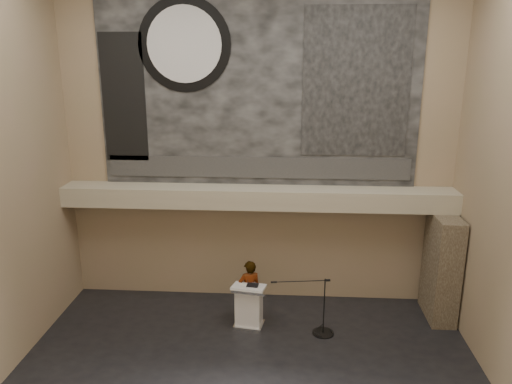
{
  "coord_description": "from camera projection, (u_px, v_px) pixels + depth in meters",
  "views": [
    {
      "loc": [
        0.77,
        -8.59,
        6.56
      ],
      "look_at": [
        0.0,
        3.2,
        3.2
      ],
      "focal_mm": 35.0,
      "sensor_mm": 36.0,
      "label": 1
    }
  ],
  "objects": [
    {
      "name": "soffit",
      "position": [
        257.0,
        197.0,
        12.73
      ],
      "size": [
        10.0,
        0.8,
        0.5
      ],
      "primitive_type": "cube",
      "color": "#9E947A",
      "rests_on": "wall_back"
    },
    {
      "name": "banner_clock_face",
      "position": [
        184.0,
        44.0,
        12.12
      ],
      "size": [
        1.84,
        0.02,
        1.84
      ],
      "primitive_type": "cylinder",
      "rotation": [
        1.57,
        0.0,
        0.0
      ],
      "color": "silver",
      "rests_on": "banner"
    },
    {
      "name": "banner_clock_rim",
      "position": [
        184.0,
        44.0,
        12.14
      ],
      "size": [
        2.3,
        0.02,
        2.3
      ],
      "primitive_type": "cylinder",
      "rotation": [
        1.57,
        0.0,
        0.0
      ],
      "color": "black",
      "rests_on": "banner"
    },
    {
      "name": "banner_brick_print",
      "position": [
        124.0,
        98.0,
        12.59
      ],
      "size": [
        1.1,
        0.02,
        3.2
      ],
      "primitive_type": "cube",
      "color": "black",
      "rests_on": "banner"
    },
    {
      "name": "wall_front",
      "position": [
        210.0,
        286.0,
        5.08
      ],
      "size": [
        10.0,
        0.02,
        8.5
      ],
      "primitive_type": "cube",
      "color": "#8B7A58",
      "rests_on": "floor"
    },
    {
      "name": "banner",
      "position": [
        258.0,
        86.0,
        12.34
      ],
      "size": [
        8.0,
        0.05,
        5.0
      ],
      "primitive_type": "cube",
      "color": "black",
      "rests_on": "wall_back"
    },
    {
      "name": "stone_pier",
      "position": [
        441.0,
        267.0,
        12.45
      ],
      "size": [
        0.6,
        1.4,
        2.7
      ],
      "primitive_type": "cube",
      "color": "#433729",
      "rests_on": "floor"
    },
    {
      "name": "banner_building_print",
      "position": [
        356.0,
        83.0,
        12.12
      ],
      "size": [
        2.6,
        0.02,
        3.6
      ],
      "primitive_type": "cube",
      "color": "black",
      "rests_on": "banner"
    },
    {
      "name": "papers",
      "position": [
        243.0,
        286.0,
        12.0
      ],
      "size": [
        0.22,
        0.28,
        0.0
      ],
      "primitive_type": "cube",
      "rotation": [
        0.0,
        0.0,
        -0.13
      ],
      "color": "silver",
      "rests_on": "lectern"
    },
    {
      "name": "sprinkler_right",
      "position": [
        332.0,
        210.0,
        12.64
      ],
      "size": [
        0.04,
        0.04,
        0.06
      ],
      "primitive_type": "cylinder",
      "color": "#B2893D",
      "rests_on": "soffit"
    },
    {
      "name": "lectern",
      "position": [
        249.0,
        306.0,
        12.16
      ],
      "size": [
        0.86,
        0.68,
        1.14
      ],
      "rotation": [
        0.0,
        0.0,
        -0.16
      ],
      "color": "silver",
      "rests_on": "floor"
    },
    {
      "name": "banner_text_strip",
      "position": [
        258.0,
        168.0,
        12.86
      ],
      "size": [
        7.76,
        0.02,
        0.55
      ],
      "primitive_type": "cube",
      "color": "#2A2A2A",
      "rests_on": "banner"
    },
    {
      "name": "sprinkler_left",
      "position": [
        195.0,
        207.0,
        12.86
      ],
      "size": [
        0.04,
        0.04,
        0.06
      ],
      "primitive_type": "cylinder",
      "color": "#B2893D",
      "rests_on": "soffit"
    },
    {
      "name": "binder",
      "position": [
        252.0,
        285.0,
        11.99
      ],
      "size": [
        0.3,
        0.25,
        0.04
      ],
      "primitive_type": "cube",
      "rotation": [
        0.0,
        0.0,
        -0.11
      ],
      "color": "black",
      "rests_on": "lectern"
    },
    {
      "name": "speaker_person",
      "position": [
        249.0,
        291.0,
        12.4
      ],
      "size": [
        0.68,
        0.56,
        1.6
      ],
      "primitive_type": "imported",
      "rotation": [
        0.0,
        0.0,
        3.5
      ],
      "color": "white",
      "rests_on": "floor"
    },
    {
      "name": "mic_stand",
      "position": [
        321.0,
        325.0,
        11.94
      ],
      "size": [
        1.52,
        0.52,
        1.43
      ],
      "rotation": [
        0.0,
        0.0,
        0.14
      ],
      "color": "black",
      "rests_on": "floor"
    },
    {
      "name": "wall_back",
      "position": [
        258.0,
        144.0,
        12.76
      ],
      "size": [
        10.0,
        0.02,
        8.5
      ],
      "primitive_type": "cube",
      "color": "#8B7A58",
      "rests_on": "floor"
    }
  ]
}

